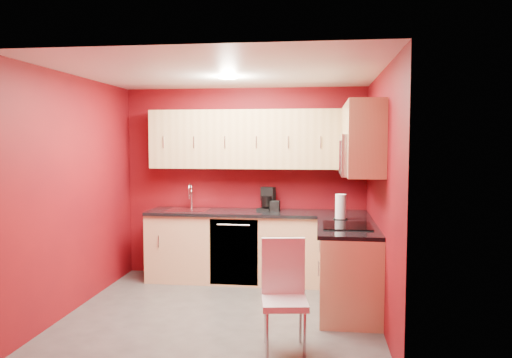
% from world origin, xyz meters
% --- Properties ---
extents(floor, '(3.20, 3.20, 0.00)m').
position_xyz_m(floor, '(0.00, 0.00, 0.00)').
color(floor, '#53504D').
rests_on(floor, ground).
extents(ceiling, '(3.20, 3.20, 0.00)m').
position_xyz_m(ceiling, '(0.00, 0.00, 2.50)').
color(ceiling, white).
rests_on(ceiling, wall_back).
extents(wall_back, '(3.20, 0.00, 3.20)m').
position_xyz_m(wall_back, '(0.00, 1.50, 1.25)').
color(wall_back, maroon).
rests_on(wall_back, floor).
extents(wall_front, '(3.20, 0.00, 3.20)m').
position_xyz_m(wall_front, '(0.00, -1.50, 1.25)').
color(wall_front, maroon).
rests_on(wall_front, floor).
extents(wall_left, '(0.00, 3.00, 3.00)m').
position_xyz_m(wall_left, '(-1.60, 0.00, 1.25)').
color(wall_left, maroon).
rests_on(wall_left, floor).
extents(wall_right, '(0.00, 3.00, 3.00)m').
position_xyz_m(wall_right, '(1.60, 0.00, 1.25)').
color(wall_right, maroon).
rests_on(wall_right, floor).
extents(base_cabinets_back, '(2.80, 0.60, 0.87)m').
position_xyz_m(base_cabinets_back, '(0.20, 1.20, 0.43)').
color(base_cabinets_back, tan).
rests_on(base_cabinets_back, floor).
extents(base_cabinets_right, '(0.60, 1.30, 0.87)m').
position_xyz_m(base_cabinets_right, '(1.30, 0.25, 0.43)').
color(base_cabinets_right, tan).
rests_on(base_cabinets_right, floor).
extents(countertop_back, '(2.80, 0.63, 0.04)m').
position_xyz_m(countertop_back, '(0.20, 1.19, 0.89)').
color(countertop_back, black).
rests_on(countertop_back, base_cabinets_back).
extents(countertop_right, '(0.63, 1.27, 0.04)m').
position_xyz_m(countertop_right, '(1.29, 0.23, 0.89)').
color(countertop_right, black).
rests_on(countertop_right, base_cabinets_right).
extents(upper_cabinets_back, '(2.80, 0.35, 0.75)m').
position_xyz_m(upper_cabinets_back, '(0.20, 1.32, 1.83)').
color(upper_cabinets_back, tan).
rests_on(upper_cabinets_back, wall_back).
extents(upper_cabinets_right, '(0.35, 1.55, 0.75)m').
position_xyz_m(upper_cabinets_right, '(1.42, 0.44, 1.89)').
color(upper_cabinets_right, tan).
rests_on(upper_cabinets_right, wall_right).
extents(microwave, '(0.42, 0.76, 0.42)m').
position_xyz_m(microwave, '(1.39, 0.20, 1.66)').
color(microwave, silver).
rests_on(microwave, upper_cabinets_right).
extents(cooktop, '(0.50, 0.55, 0.01)m').
position_xyz_m(cooktop, '(1.28, 0.20, 0.92)').
color(cooktop, black).
rests_on(cooktop, countertop_right).
extents(sink, '(0.52, 0.42, 0.35)m').
position_xyz_m(sink, '(-0.70, 1.20, 0.94)').
color(sink, silver).
rests_on(sink, countertop_back).
extents(dishwasher_front, '(0.60, 0.02, 0.82)m').
position_xyz_m(dishwasher_front, '(-0.05, 0.91, 0.43)').
color(dishwasher_front, black).
rests_on(dishwasher_front, base_cabinets_back).
extents(downlight, '(0.20, 0.20, 0.01)m').
position_xyz_m(downlight, '(0.00, 0.30, 2.48)').
color(downlight, white).
rests_on(downlight, ceiling).
extents(coffee_maker, '(0.25, 0.28, 0.30)m').
position_xyz_m(coffee_maker, '(0.31, 1.30, 1.06)').
color(coffee_maker, black).
rests_on(coffee_maker, countertop_back).
extents(napkin_holder, '(0.13, 0.13, 0.13)m').
position_xyz_m(napkin_holder, '(0.43, 1.25, 0.97)').
color(napkin_holder, black).
rests_on(napkin_holder, countertop_back).
extents(paper_towel, '(0.17, 0.17, 0.29)m').
position_xyz_m(paper_towel, '(1.23, 0.65, 1.05)').
color(paper_towel, white).
rests_on(paper_towel, countertop_right).
extents(dining_chair, '(0.44, 0.45, 0.95)m').
position_xyz_m(dining_chair, '(0.70, -0.89, 0.47)').
color(dining_chair, silver).
rests_on(dining_chair, floor).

